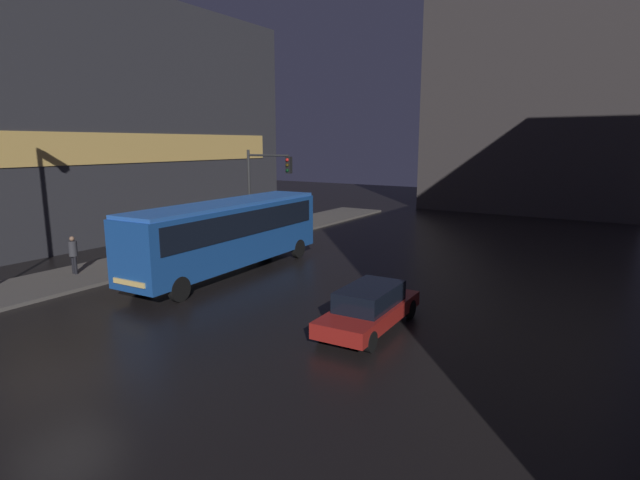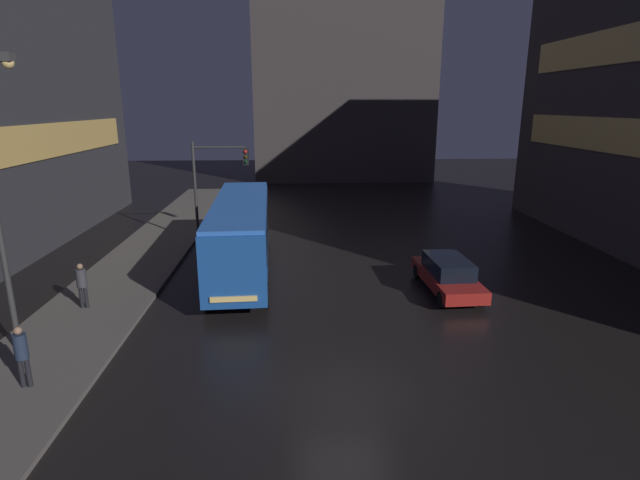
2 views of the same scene
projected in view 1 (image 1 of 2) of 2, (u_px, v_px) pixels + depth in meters
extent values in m
plane|color=black|center=(59.00, 381.00, 12.92)|extent=(120.00, 120.00, 0.00)
cube|color=#56514C|center=(147.00, 260.00, 25.93)|extent=(4.00, 48.00, 0.15)
cube|color=#2D2D33|center=(106.00, 121.00, 34.48)|extent=(10.00, 25.51, 15.20)
cube|color=#E0B25B|center=(156.00, 148.00, 32.23)|extent=(0.24, 21.68, 1.80)
cube|color=#383333|center=(541.00, 66.00, 44.78)|extent=(18.00, 12.00, 25.77)
cube|color=beige|center=(442.00, 122.00, 50.38)|extent=(0.24, 10.20, 1.80)
cube|color=beige|center=(446.00, 33.00, 48.75)|extent=(0.24, 10.20, 1.80)
cube|color=#194793|center=(229.00, 234.00, 23.33)|extent=(2.94, 11.60, 2.69)
cube|color=black|center=(228.00, 221.00, 23.21)|extent=(2.95, 10.69, 1.10)
cube|color=blue|center=(228.00, 204.00, 23.05)|extent=(2.88, 11.37, 0.16)
cube|color=#F4CC72|center=(129.00, 283.00, 18.58)|extent=(1.68, 0.18, 0.20)
cylinder|color=black|center=(179.00, 289.00, 19.35)|extent=(0.30, 1.01, 1.00)
cylinder|color=black|center=(140.00, 281.00, 20.41)|extent=(0.30, 1.01, 1.00)
cylinder|color=black|center=(298.00, 249.00, 26.77)|extent=(0.30, 1.01, 1.00)
cylinder|color=black|center=(265.00, 245.00, 27.84)|extent=(0.30, 1.01, 1.00)
cube|color=maroon|center=(370.00, 313.00, 16.49)|extent=(1.95, 4.86, 0.50)
cube|color=black|center=(370.00, 296.00, 16.38)|extent=(1.60, 2.69, 0.65)
cylinder|color=black|center=(370.00, 341.00, 14.70)|extent=(0.22, 0.65, 0.64)
cylinder|color=black|center=(323.00, 331.00, 15.49)|extent=(0.22, 0.65, 0.64)
cylinder|color=black|center=(410.00, 309.00, 17.58)|extent=(0.22, 0.65, 0.64)
cylinder|color=black|center=(369.00, 302.00, 18.37)|extent=(0.22, 0.65, 0.64)
cylinder|color=black|center=(73.00, 265.00, 22.94)|extent=(0.14, 0.14, 0.84)
cylinder|color=black|center=(76.00, 265.00, 22.85)|extent=(0.14, 0.14, 0.84)
cylinder|color=#333338|center=(73.00, 249.00, 22.75)|extent=(0.51, 0.51, 0.70)
sphere|color=#8C664C|center=(72.00, 239.00, 22.66)|extent=(0.22, 0.22, 0.22)
cylinder|color=#2D2D2D|center=(250.00, 200.00, 28.89)|extent=(0.16, 0.16, 5.70)
cylinder|color=#2D2D2D|center=(268.00, 155.00, 27.66)|extent=(2.84, 0.12, 0.12)
cube|color=black|center=(289.00, 165.00, 27.01)|extent=(0.30, 0.24, 0.90)
sphere|color=red|center=(287.00, 160.00, 26.84)|extent=(0.18, 0.18, 0.18)
sphere|color=#3B2B07|center=(287.00, 165.00, 26.89)|extent=(0.18, 0.18, 0.18)
sphere|color=black|center=(287.00, 170.00, 26.95)|extent=(0.18, 0.18, 0.18)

